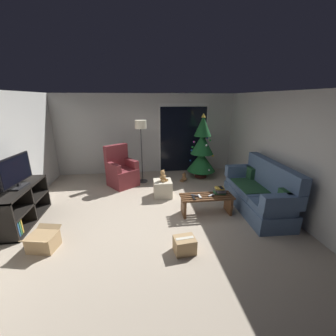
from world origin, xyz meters
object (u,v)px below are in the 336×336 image
remote_white (200,196)px  ottoman (163,188)px  couch (260,193)px  floor_lamp (141,131)px  coffee_table (206,202)px  teddy_bear_honey (163,176)px  christmas_tree (202,150)px  cell_phone (221,188)px  television (16,172)px  remote_black (194,198)px  book_stack (220,191)px  remote_silver (211,195)px  armchair (121,171)px  cardboard_box_open_near_shelf (43,242)px  teddy_bear_chestnut_by_tree (184,178)px  cardboard_box_taped_mid_floor (185,245)px  remote_graphite (195,195)px  media_shelf (20,207)px

remote_white → ottoman: (-0.66, 1.02, -0.22)m
couch → floor_lamp: 3.40m
coffee_table → teddy_bear_honey: (-0.82, 0.97, 0.25)m
christmas_tree → ottoman: (-1.32, -1.22, -0.66)m
cell_phone → television: 3.98m
coffee_table → remote_black: 0.35m
book_stack → teddy_bear_honey: teddy_bear_honey is taller
couch → remote_black: bearing=-175.8°
coffee_table → remote_silver: 0.18m
teddy_bear_honey → television: bearing=-163.5°
couch → cell_phone: (-0.87, 0.03, 0.17)m
couch → ottoman: couch is taller
floor_lamp → teddy_bear_honey: (0.49, -1.07, -0.98)m
remote_black → armchair: bearing=127.1°
ottoman → cardboard_box_open_near_shelf: 2.75m
christmas_tree → teddy_bear_honey: bearing=-136.9°
remote_black → book_stack: bearing=12.9°
book_stack → teddy_bear_chestnut_by_tree: 1.89m
teddy_bear_honey → cardboard_box_taped_mid_floor: teddy_bear_honey is taller
cell_phone → television: television is taller
remote_graphite → remote_black: 0.13m
floor_lamp → cardboard_box_open_near_shelf: floor_lamp is taller
cardboard_box_taped_mid_floor → ottoman: bearing=93.4°
television → ottoman: (2.81, 0.84, -0.86)m
remote_graphite → media_shelf: media_shelf is taller
cell_phone → ottoman: (-1.14, 0.94, -0.36)m
television → coffee_table: bearing=-2.2°
couch → floor_lamp: floor_lamp is taller
couch → coffee_table: 1.19m
cell_phone → cardboard_box_taped_mid_floor: bearing=-134.7°
remote_white → armchair: size_ratio=0.14×
remote_black → armchair: armchair is taller
couch → floor_lamp: bearing=140.9°
floor_lamp → cardboard_box_open_near_shelf: size_ratio=3.11×
media_shelf → floor_lamp: bearing=39.7°
remote_black → television: television is taller
cell_phone → book_stack: bearing=118.9°
remote_white → cell_phone: (0.48, 0.08, 0.14)m
remote_graphite → remote_silver: (0.35, -0.04, 0.00)m
remote_silver → cardboard_box_taped_mid_floor: 1.39m
book_stack → television: bearing=178.9°
coffee_table → ottoman: coffee_table is taller
couch → christmas_tree: christmas_tree is taller
remote_black → cardboard_box_open_near_shelf: size_ratio=0.27×
television → couch: bearing=-1.5°
christmas_tree → floor_lamp: (-1.80, -0.16, 0.64)m
television → cardboard_box_open_near_shelf: (0.67, -0.89, -0.93)m
floor_lamp → cardboard_box_taped_mid_floor: (0.61, -3.17, -1.38)m
couch → teddy_bear_chestnut_by_tree: (-1.28, 1.86, -0.28)m
couch → teddy_bear_honey: (-2.00, 0.96, 0.13)m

